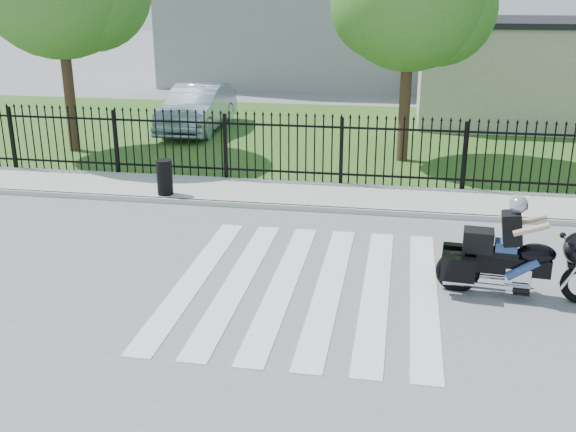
# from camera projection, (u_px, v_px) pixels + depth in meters

# --- Properties ---
(ground) EXTENTS (120.00, 120.00, 0.00)m
(ground) POSITION_uv_depth(u_px,v_px,m) (306.00, 286.00, 11.61)
(ground) COLOR slate
(ground) RESTS_ON ground
(crosswalk) EXTENTS (5.00, 5.50, 0.01)m
(crosswalk) POSITION_uv_depth(u_px,v_px,m) (306.00, 286.00, 11.61)
(crosswalk) COLOR silver
(crosswalk) RESTS_ON ground
(sidewalk) EXTENTS (40.00, 2.00, 0.12)m
(sidewalk) POSITION_uv_depth(u_px,v_px,m) (336.00, 197.00, 16.24)
(sidewalk) COLOR #ADAAA3
(sidewalk) RESTS_ON ground
(curb) EXTENTS (40.00, 0.12, 0.12)m
(curb) POSITION_uv_depth(u_px,v_px,m) (332.00, 210.00, 15.31)
(curb) COLOR #ADAAA3
(curb) RESTS_ON ground
(grass_strip) EXTENTS (40.00, 12.00, 0.02)m
(grass_strip) POSITION_uv_depth(u_px,v_px,m) (358.00, 137.00, 22.77)
(grass_strip) COLOR #325C1F
(grass_strip) RESTS_ON ground
(iron_fence) EXTENTS (26.00, 0.04, 1.80)m
(iron_fence) POSITION_uv_depth(u_px,v_px,m) (341.00, 153.00, 16.90)
(iron_fence) COLOR black
(iron_fence) RESTS_ON ground
(building_low) EXTENTS (10.00, 6.00, 3.50)m
(building_low) POSITION_uv_depth(u_px,v_px,m) (558.00, 74.00, 24.79)
(building_low) COLOR beige
(building_low) RESTS_ON ground
(building_low_roof) EXTENTS (10.20, 6.20, 0.20)m
(building_low_roof) POSITION_uv_depth(u_px,v_px,m) (565.00, 22.00, 24.18)
(building_low_roof) COLOR black
(building_low_roof) RESTS_ON building_low
(motorcycle_rider) EXTENTS (2.69, 0.96, 1.78)m
(motorcycle_rider) POSITION_uv_depth(u_px,v_px,m) (516.00, 255.00, 11.02)
(motorcycle_rider) COLOR black
(motorcycle_rider) RESTS_ON ground
(parked_car) EXTENTS (1.70, 4.80, 1.58)m
(parked_car) POSITION_uv_depth(u_px,v_px,m) (197.00, 108.00, 23.42)
(parked_car) COLOR #8C9CB0
(parked_car) RESTS_ON grass_strip
(litter_bin) EXTENTS (0.46, 0.46, 0.85)m
(litter_bin) POSITION_uv_depth(u_px,v_px,m) (165.00, 177.00, 16.09)
(litter_bin) COLOR black
(litter_bin) RESTS_ON sidewalk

